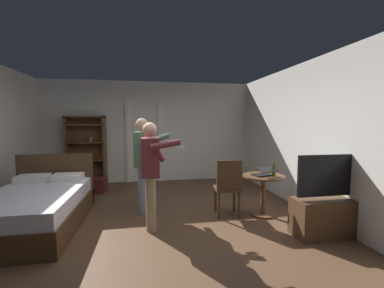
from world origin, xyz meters
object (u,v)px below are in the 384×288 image
object	(u,v)px
side_table	(263,188)
suitcase_dark	(92,185)
bookshelf	(86,148)
wooden_chair	(228,185)
bed	(36,208)
tv_flatscreen	(328,212)
person_blue_shirt	(151,167)
bottle_on_table	(274,170)
laptop	(264,173)
person_striped_shirt	(143,158)

from	to	relation	value
side_table	suitcase_dark	bearing A→B (deg)	148.22
bookshelf	wooden_chair	bearing A→B (deg)	-43.53
bed	tv_flatscreen	world-z (taller)	tv_flatscreen
wooden_chair	bookshelf	bearing A→B (deg)	136.47
wooden_chair	suitcase_dark	world-z (taller)	wooden_chair
person_blue_shirt	bottle_on_table	bearing A→B (deg)	2.70
side_table	suitcase_dark	size ratio (longest dim) A/B	1.15
bed	suitcase_dark	bearing A→B (deg)	77.18
laptop	bottle_on_table	bearing A→B (deg)	-13.55
tv_flatscreen	laptop	bearing A→B (deg)	123.02
bookshelf	suitcase_dark	size ratio (longest dim) A/B	2.85
wooden_chair	person_striped_shirt	world-z (taller)	person_striped_shirt
side_table	laptop	size ratio (longest dim) A/B	1.79
bookshelf	tv_flatscreen	xyz separation A→B (m)	(4.04, -3.66, -0.60)
tv_flatscreen	wooden_chair	world-z (taller)	tv_flatscreen
wooden_chair	suitcase_dark	bearing A→B (deg)	142.83
bookshelf	wooden_chair	world-z (taller)	bookshelf
laptop	suitcase_dark	world-z (taller)	laptop
bookshelf	bottle_on_table	distance (m)	4.61
bookshelf	bottle_on_table	size ratio (longest dim) A/B	7.42
bottle_on_table	suitcase_dark	bearing A→B (deg)	148.30
laptop	tv_flatscreen	bearing A→B (deg)	-56.98
laptop	bottle_on_table	size ratio (longest dim) A/B	1.67
laptop	person_blue_shirt	world-z (taller)	person_blue_shirt
bookshelf	person_striped_shirt	world-z (taller)	bookshelf
laptop	person_striped_shirt	distance (m)	2.12
person_striped_shirt	suitcase_dark	xyz separation A→B (m)	(-1.20, 1.46, -0.82)
tv_flatscreen	person_blue_shirt	bearing A→B (deg)	163.43
bookshelf	person_blue_shirt	world-z (taller)	bookshelf
bed	side_table	xyz separation A→B (m)	(3.67, -0.14, 0.17)
tv_flatscreen	bed	bearing A→B (deg)	166.03
bookshelf	tv_flatscreen	bearing A→B (deg)	-42.16
bed	suitcase_dark	xyz separation A→B (m)	(0.43, 1.87, -0.14)
bed	laptop	size ratio (longest dim) A/B	5.16
bookshelf	laptop	size ratio (longest dim) A/B	4.44
suitcase_dark	person_striped_shirt	bearing A→B (deg)	-46.11
tv_flatscreen	side_table	distance (m)	1.07
tv_flatscreen	person_blue_shirt	distance (m)	2.64
wooden_chair	laptop	bearing A→B (deg)	-6.54
side_table	person_striped_shirt	bearing A→B (deg)	164.99
tv_flatscreen	bottle_on_table	distance (m)	1.03
tv_flatscreen	side_table	size ratio (longest dim) A/B	1.64
side_table	wooden_chair	distance (m)	0.64
bookshelf	suitcase_dark	distance (m)	1.10
bookshelf	person_striped_shirt	xyz separation A→B (m)	(1.45, -2.20, 0.03)
bookshelf	bottle_on_table	world-z (taller)	bookshelf
person_striped_shirt	side_table	bearing A→B (deg)	-15.01
suitcase_dark	laptop	bearing A→B (deg)	-27.97
bed	person_striped_shirt	bearing A→B (deg)	14.12
side_table	person_blue_shirt	xyz separation A→B (m)	(-1.92, -0.18, 0.46)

